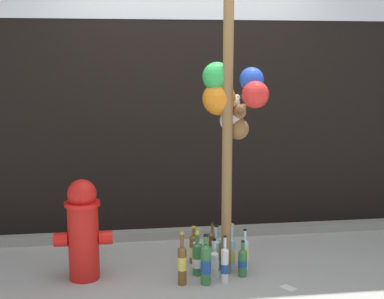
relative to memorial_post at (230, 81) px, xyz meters
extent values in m
plane|color=#9E9B93|center=(-0.19, -0.25, -1.51)|extent=(14.00, 14.00, 0.00)
cube|color=black|center=(-0.19, 1.24, 0.35)|extent=(10.00, 0.20, 3.72)
cube|color=silver|center=(-0.72, 1.14, 0.63)|extent=(5.71, 0.01, 0.22)
cube|color=gray|center=(-0.19, 0.84, -1.47)|extent=(8.00, 0.12, 0.08)
cylinder|color=olive|center=(-0.03, -0.04, -0.26)|extent=(0.08, 0.08, 2.49)
sphere|color=red|center=(0.16, -0.15, -0.09)|extent=(0.20, 0.20, 0.20)
sphere|color=orange|center=(-0.08, 0.05, -0.14)|extent=(0.26, 0.26, 0.26)
sphere|color=blue|center=(0.16, -0.02, 0.01)|extent=(0.19, 0.19, 0.19)
sphere|color=green|center=(-0.09, 0.05, 0.03)|extent=(0.22, 0.22, 0.22)
sphere|color=brown|center=(0.07, 0.04, -0.37)|extent=(0.17, 0.17, 0.17)
sphere|color=brown|center=(0.07, 0.04, -0.24)|extent=(0.12, 0.12, 0.12)
sphere|color=brown|center=(0.03, 0.04, -0.20)|extent=(0.05, 0.05, 0.05)
sphere|color=brown|center=(0.11, 0.04, -0.20)|extent=(0.05, 0.05, 0.05)
sphere|color=brown|center=(0.07, -0.01, -0.24)|extent=(0.04, 0.04, 0.04)
sphere|color=silver|center=(0.03, 0.08, -0.31)|extent=(0.18, 0.18, 0.18)
sphere|color=silver|center=(0.03, 0.08, -0.17)|extent=(0.13, 0.13, 0.13)
sphere|color=silver|center=(-0.01, 0.08, -0.13)|extent=(0.05, 0.05, 0.05)
sphere|color=silver|center=(0.07, 0.08, -0.13)|extent=(0.05, 0.05, 0.05)
sphere|color=#9D9992|center=(0.03, 0.02, -0.17)|extent=(0.05, 0.05, 0.05)
cylinder|color=red|center=(-1.13, 0.01, -1.22)|extent=(0.23, 0.23, 0.58)
cylinder|color=red|center=(-1.13, 0.01, -0.91)|extent=(0.27, 0.27, 0.03)
sphere|color=red|center=(-1.13, 0.01, -0.84)|extent=(0.22, 0.22, 0.22)
cylinder|color=red|center=(-1.29, 0.01, -1.19)|extent=(0.10, 0.10, 0.10)
cylinder|color=red|center=(-0.96, 0.01, -1.19)|extent=(0.10, 0.10, 0.10)
cylinder|color=silver|center=(-0.24, 0.05, -1.39)|extent=(0.07, 0.07, 0.23)
cone|color=silver|center=(-0.24, 0.05, -1.26)|extent=(0.07, 0.07, 0.03)
cylinder|color=silver|center=(-0.24, 0.05, -1.21)|extent=(0.03, 0.03, 0.08)
cylinder|color=#1E478C|center=(-0.24, 0.05, -1.41)|extent=(0.07, 0.07, 0.09)
cylinder|color=gold|center=(-0.24, 0.05, -1.16)|extent=(0.03, 0.03, 0.01)
cylinder|color=#337038|center=(0.09, -0.12, -1.41)|extent=(0.07, 0.07, 0.20)
cone|color=#337038|center=(0.09, -0.12, -1.30)|extent=(0.07, 0.07, 0.03)
cylinder|color=#337038|center=(0.09, -0.12, -1.26)|extent=(0.02, 0.02, 0.05)
cylinder|color=#1E478C|center=(0.09, -0.12, -1.40)|extent=(0.07, 0.07, 0.05)
cylinder|color=black|center=(0.09, -0.12, -1.22)|extent=(0.03, 0.03, 0.01)
cylinder|color=silver|center=(-0.13, -0.12, -1.41)|extent=(0.07, 0.07, 0.19)
cone|color=silver|center=(-0.13, -0.12, -1.30)|extent=(0.07, 0.07, 0.03)
cylinder|color=silver|center=(-0.13, -0.12, -1.25)|extent=(0.03, 0.03, 0.08)
cylinder|color=silver|center=(-0.13, -0.12, -1.39)|extent=(0.07, 0.07, 0.06)
cylinder|color=black|center=(-0.13, -0.12, -1.20)|extent=(0.03, 0.03, 0.01)
cylinder|color=#93CCE0|center=(0.03, 0.03, -1.39)|extent=(0.07, 0.07, 0.24)
cone|color=#93CCE0|center=(0.03, 0.03, -1.25)|extent=(0.07, 0.07, 0.03)
cylinder|color=#93CCE0|center=(0.03, 0.03, -1.19)|extent=(0.03, 0.03, 0.10)
cylinder|color=#D8C64C|center=(0.03, 0.03, -1.39)|extent=(0.07, 0.07, 0.09)
cylinder|color=gold|center=(0.03, 0.03, -1.13)|extent=(0.04, 0.04, 0.01)
cylinder|color=brown|center=(-0.10, 0.16, -1.38)|extent=(0.06, 0.06, 0.25)
cone|color=brown|center=(-0.10, 0.16, -1.25)|extent=(0.06, 0.06, 0.02)
cylinder|color=brown|center=(-0.10, 0.16, -1.20)|extent=(0.02, 0.02, 0.07)
cylinder|color=silver|center=(-0.10, 0.16, -1.40)|extent=(0.06, 0.06, 0.08)
cylinder|color=black|center=(-0.10, 0.16, -1.15)|extent=(0.02, 0.02, 0.01)
cylinder|color=#B2DBEA|center=(0.13, -0.01, -1.39)|extent=(0.06, 0.06, 0.24)
cone|color=#B2DBEA|center=(0.13, -0.01, -1.25)|extent=(0.06, 0.06, 0.03)
cylinder|color=#B2DBEA|center=(0.13, -0.01, -1.21)|extent=(0.02, 0.02, 0.06)
cylinder|color=#D8C64C|center=(0.13, -0.01, -1.36)|extent=(0.06, 0.06, 0.09)
cylinder|color=black|center=(0.13, -0.01, -1.17)|extent=(0.03, 0.03, 0.01)
cylinder|color=#337038|center=(-0.26, -0.04, -1.39)|extent=(0.07, 0.07, 0.24)
cone|color=#337038|center=(-0.26, -0.04, -1.25)|extent=(0.07, 0.07, 0.03)
cylinder|color=#337038|center=(-0.26, -0.04, -1.21)|extent=(0.03, 0.03, 0.06)
cylinder|color=silver|center=(-0.26, -0.04, -1.41)|extent=(0.08, 0.08, 0.07)
cylinder|color=gold|center=(-0.26, -0.04, -1.17)|extent=(0.04, 0.04, 0.01)
cylinder|color=#337038|center=(-0.22, -0.23, -1.36)|extent=(0.08, 0.08, 0.29)
cone|color=#337038|center=(-0.22, -0.23, -1.20)|extent=(0.08, 0.08, 0.03)
cylinder|color=#337038|center=(-0.22, -0.23, -1.16)|extent=(0.03, 0.03, 0.06)
cylinder|color=#1E478C|center=(-0.22, -0.23, -1.37)|extent=(0.08, 0.08, 0.10)
cylinder|color=black|center=(-0.22, -0.23, -1.13)|extent=(0.04, 0.04, 0.01)
cylinder|color=silver|center=(-0.07, -0.23, -1.38)|extent=(0.06, 0.06, 0.26)
cone|color=silver|center=(-0.07, -0.23, -1.23)|extent=(0.06, 0.06, 0.02)
cylinder|color=silver|center=(-0.07, -0.23, -1.19)|extent=(0.02, 0.02, 0.08)
cylinder|color=#1E478C|center=(-0.07, -0.23, -1.39)|extent=(0.06, 0.06, 0.07)
cylinder|color=black|center=(-0.07, -0.23, -1.14)|extent=(0.02, 0.02, 0.01)
cylinder|color=brown|center=(-0.25, 0.21, -1.40)|extent=(0.07, 0.07, 0.22)
cone|color=brown|center=(-0.25, 0.21, -1.28)|extent=(0.07, 0.07, 0.03)
cylinder|color=brown|center=(-0.25, 0.21, -1.23)|extent=(0.03, 0.03, 0.05)
cylinder|color=#D8C64C|center=(-0.25, 0.21, -1.41)|extent=(0.08, 0.08, 0.08)
cylinder|color=gold|center=(-0.25, 0.21, -1.20)|extent=(0.04, 0.04, 0.01)
cylinder|color=brown|center=(-0.39, -0.21, -1.37)|extent=(0.07, 0.07, 0.28)
cone|color=brown|center=(-0.39, -0.21, -1.22)|extent=(0.07, 0.07, 0.03)
cylinder|color=brown|center=(-0.39, -0.21, -1.16)|extent=(0.03, 0.03, 0.09)
cylinder|color=#D8C64C|center=(-0.39, -0.21, -1.34)|extent=(0.07, 0.07, 0.10)
cylinder|color=gold|center=(-0.39, -0.21, -1.11)|extent=(0.03, 0.03, 0.01)
cylinder|color=#B2DBEA|center=(-0.09, 0.04, -1.39)|extent=(0.08, 0.08, 0.23)
cone|color=#B2DBEA|center=(-0.09, 0.04, -1.26)|extent=(0.08, 0.08, 0.03)
cylinder|color=#B2DBEA|center=(-0.09, 0.04, -1.20)|extent=(0.03, 0.03, 0.09)
cylinder|color=#D8C64C|center=(-0.09, 0.04, -1.38)|extent=(0.08, 0.08, 0.08)
cylinder|color=black|center=(-0.09, 0.04, -1.15)|extent=(0.03, 0.03, 0.01)
cube|color=#8C99B2|center=(0.07, 0.42, -1.51)|extent=(0.08, 0.07, 0.01)
cube|color=silver|center=(-0.62, 0.92, -1.51)|extent=(0.08, 0.07, 0.01)
cube|color=silver|center=(0.38, -0.38, -1.51)|extent=(0.12, 0.14, 0.01)
cube|color=tan|center=(-0.97, 0.47, -1.51)|extent=(0.06, 0.11, 0.01)
camera|label=1|loc=(-0.85, -3.99, 0.19)|focal=50.46mm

